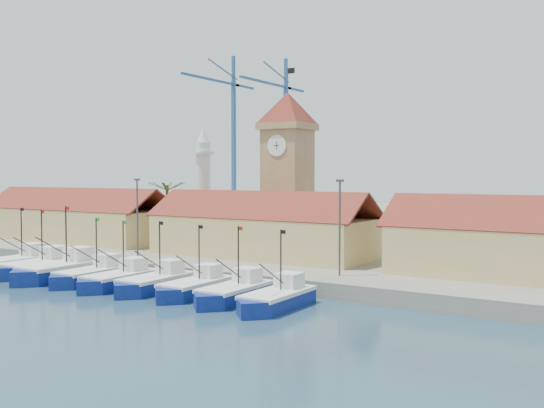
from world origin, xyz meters
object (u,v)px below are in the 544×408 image
Objects in this scene: boat_4 at (117,281)px; clock_tower at (288,167)px; minaret at (203,183)px; boat_0 at (15,265)px.

clock_tower is (4.97, 23.86, 11.25)m from boat_4.
boat_4 is at bearing -68.81° from minaret.
minaret reaches higher than boat_0.
boat_4 is 0.40× the size of clock_tower.
clock_tower is at bearing -7.61° from minaret.
clock_tower is at bearing 78.23° from boat_4.
clock_tower reaches higher than boat_0.
boat_0 is 0.44× the size of clock_tower.
boat_0 is 1.11× the size of boat_4.
boat_0 is 27.51m from minaret.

